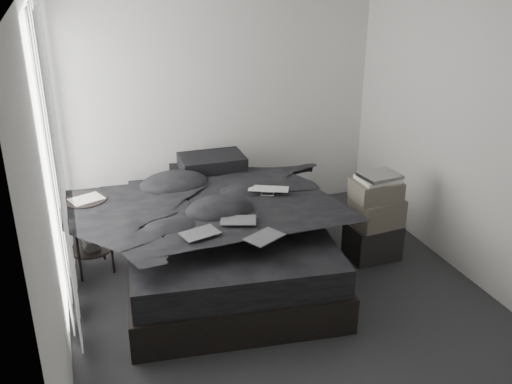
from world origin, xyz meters
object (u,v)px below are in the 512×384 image
object	(u,v)px
laptop	(268,184)
box_lower	(372,240)
side_stand	(90,236)
bed	(224,258)

from	to	relation	value
laptop	box_lower	size ratio (longest dim) A/B	0.77
box_lower	laptop	bearing A→B (deg)	170.16
laptop	side_stand	xyz separation A→B (m)	(-1.63, 0.45, -0.49)
laptop	box_lower	bearing A→B (deg)	14.98
side_stand	box_lower	bearing A→B (deg)	-13.24
side_stand	box_lower	distance (m)	2.76
bed	box_lower	xyz separation A→B (m)	(1.49, -0.18, 0.02)
bed	side_stand	distance (m)	1.29
bed	side_stand	xyz separation A→B (m)	(-1.19, 0.45, 0.21)
bed	side_stand	bearing A→B (deg)	165.97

